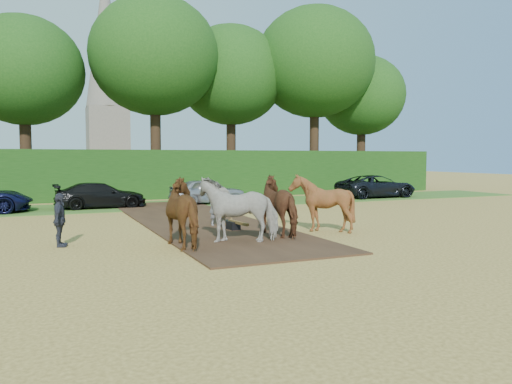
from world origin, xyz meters
TOP-DOWN VIEW (x-y plane):
  - ground at (0.00, 0.00)m, footprint 120.00×120.00m
  - earth_strip at (1.50, 7.00)m, footprint 4.50×17.00m
  - grass_verge at (0.00, 14.00)m, footprint 50.00×5.00m
  - hedgerow at (0.00, 18.50)m, footprint 46.00×1.60m
  - spectator_far at (-3.76, 3.02)m, footprint 0.54×0.96m
  - plough_team at (2.11, 2.14)m, footprint 6.58×5.13m
  - parked_cars at (0.62, 13.72)m, footprint 35.21×2.69m
  - treeline at (-1.69, 21.69)m, footprint 48.70×10.60m
  - church at (4.00, 55.00)m, footprint 5.20×5.20m

SIDE VIEW (x-z plane):
  - ground at x=0.00m, z-range 0.00..0.00m
  - grass_verge at x=0.00m, z-range 0.00..0.03m
  - earth_strip at x=1.50m, z-range 0.00..0.05m
  - parked_cars at x=0.62m, z-range -0.02..1.41m
  - spectator_far at x=-3.76m, z-range 0.00..1.54m
  - plough_team at x=2.11m, z-range -0.01..1.98m
  - hedgerow at x=0.00m, z-range 0.00..3.00m
  - treeline at x=-1.69m, z-range 1.87..16.07m
  - church at x=4.00m, z-range 0.23..27.23m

